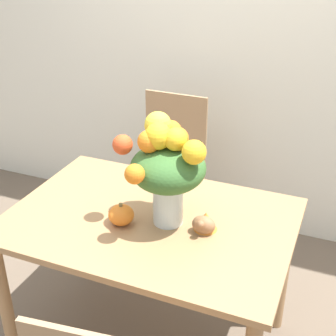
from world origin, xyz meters
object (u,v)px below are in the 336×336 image
object	(u,v)px
flower_vase	(166,165)
dining_chair_near_window	(168,176)
turkey_figurine	(205,222)
pumpkin	(121,215)

from	to	relation	value
flower_vase	dining_chair_near_window	distance (m)	1.00
flower_vase	turkey_figurine	distance (m)	0.29
pumpkin	flower_vase	bearing A→B (deg)	28.92
pumpkin	dining_chair_near_window	bearing A→B (deg)	99.73
turkey_figurine	dining_chair_near_window	bearing A→B (deg)	121.73
turkey_figurine	pumpkin	bearing A→B (deg)	-166.10
pumpkin	turkey_figurine	bearing A→B (deg)	13.90
turkey_figurine	flower_vase	bearing A→B (deg)	177.36
pumpkin	dining_chair_near_window	xyz separation A→B (m)	(-0.15, 0.89, -0.28)
flower_vase	pumpkin	size ratio (longest dim) A/B	4.29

